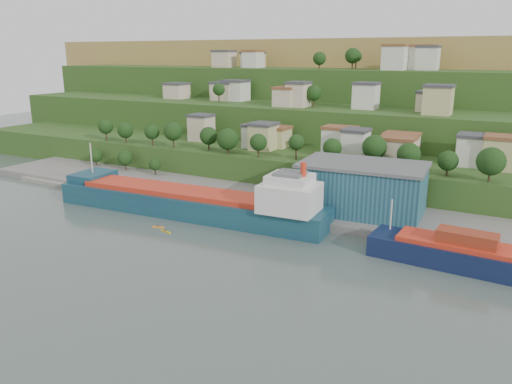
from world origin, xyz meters
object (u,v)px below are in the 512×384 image
Objects in this scene: warehouse at (362,187)px; kayak_orange at (158,227)px; caravan at (97,175)px; cargo_ship_near at (196,204)px.

warehouse is 52.30m from kayak_orange.
warehouse is 10.18× the size of kayak_orange.
caravan is 52.15m from kayak_orange.
warehouse is at bearing -18.42° from caravan.
kayak_orange is at bearing -107.01° from cargo_ship_near.
cargo_ship_near is 12.67m from kayak_orange.
warehouse reaches higher than kayak_orange.
caravan is (-87.66, -5.16, -5.84)m from warehouse.
kayak_orange is at bearing -147.71° from warehouse.
cargo_ship_near reaches higher than warehouse.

